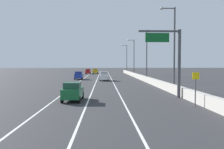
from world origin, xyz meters
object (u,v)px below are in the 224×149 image
object	(u,v)px
car_yellow_1	(95,71)
lamp_post_right_fourth	(133,55)
car_red_2	(88,71)
car_green_0	(73,91)
car_white_4	(104,76)
lamp_post_right_second	(173,44)
lamp_post_right_fifth	(126,57)
overhead_sign_gantry	(173,55)
lamp_post_right_third	(146,52)
car_blue_3	(79,75)
speed_advisory_sign	(196,87)

from	to	relation	value
car_yellow_1	lamp_post_right_fourth	bearing A→B (deg)	-51.57
lamp_post_right_fourth	car_red_2	distance (m)	21.69
car_green_0	car_yellow_1	size ratio (longest dim) A/B	0.99
car_red_2	car_white_4	bearing A→B (deg)	-80.75
car_yellow_1	car_red_2	world-z (taller)	car_yellow_1
lamp_post_right_second	lamp_post_right_fifth	bearing A→B (deg)	90.12
overhead_sign_gantry	car_white_4	distance (m)	28.58
lamp_post_right_third	car_blue_3	bearing A→B (deg)	165.78
lamp_post_right_fifth	car_green_0	size ratio (longest dim) A/B	2.81
car_green_0	car_blue_3	xyz separation A→B (m)	(-2.85, 33.17, 0.03)
lamp_post_right_fourth	car_yellow_1	size ratio (longest dim) A/B	2.79
overhead_sign_gantry	lamp_post_right_fourth	distance (m)	49.02
lamp_post_right_second	car_red_2	size ratio (longest dim) A/B	2.72
lamp_post_right_second	car_green_0	world-z (taller)	lamp_post_right_second
lamp_post_right_third	lamp_post_right_fifth	distance (m)	42.84
speed_advisory_sign	car_yellow_1	size ratio (longest dim) A/B	0.73
car_blue_3	car_yellow_1	bearing A→B (deg)	85.05
speed_advisory_sign	lamp_post_right_fourth	xyz separation A→B (m)	(1.39, 54.43, 4.71)
lamp_post_right_second	car_green_0	xyz separation A→B (m)	(-12.47, -7.83, -5.53)
lamp_post_right_fourth	lamp_post_right_third	bearing A→B (deg)	-89.70
car_blue_3	lamp_post_right_second	bearing A→B (deg)	-58.84
lamp_post_right_fifth	car_blue_3	bearing A→B (deg)	-111.32
car_red_2	car_blue_3	size ratio (longest dim) A/B	1.02
car_green_0	car_white_4	size ratio (longest dim) A/B	0.91
speed_advisory_sign	car_white_4	xyz separation A→B (m)	(-7.91, 32.82, -0.74)
car_green_0	car_red_2	distance (m)	65.19
lamp_post_right_third	lamp_post_right_fourth	distance (m)	21.42
lamp_post_right_fifth	lamp_post_right_second	bearing A→B (deg)	-89.88
speed_advisory_sign	car_red_2	bearing A→B (deg)	101.31
car_green_0	car_red_2	world-z (taller)	car_green_0
car_blue_3	car_white_4	xyz separation A→B (m)	(6.07, -4.12, 0.05)
car_yellow_1	car_white_4	distance (m)	37.50
speed_advisory_sign	car_white_4	size ratio (longest dim) A/B	0.67
overhead_sign_gantry	speed_advisory_sign	size ratio (longest dim) A/B	2.50
lamp_post_right_second	lamp_post_right_third	distance (m)	21.42
car_yellow_1	car_blue_3	world-z (taller)	car_yellow_1
lamp_post_right_fifth	car_red_2	world-z (taller)	lamp_post_right_fifth
overhead_sign_gantry	car_blue_3	distance (m)	34.45
car_white_4	lamp_post_right_fifth	bearing A→B (deg)	78.03
overhead_sign_gantry	lamp_post_right_fifth	distance (m)	70.41
overhead_sign_gantry	lamp_post_right_fourth	size ratio (longest dim) A/B	0.66
car_red_2	overhead_sign_gantry	bearing A→B (deg)	-78.12
speed_advisory_sign	car_red_2	world-z (taller)	speed_advisory_sign
lamp_post_right_third	lamp_post_right_fourth	world-z (taller)	same
lamp_post_right_third	car_red_2	distance (m)	39.40
overhead_sign_gantry	car_green_0	distance (m)	11.46
lamp_post_right_fifth	car_blue_3	world-z (taller)	lamp_post_right_fifth
speed_advisory_sign	lamp_post_right_third	size ratio (longest dim) A/B	0.26
speed_advisory_sign	car_green_0	bearing A→B (deg)	161.31
car_yellow_1	speed_advisory_sign	bearing A→B (deg)	-81.01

